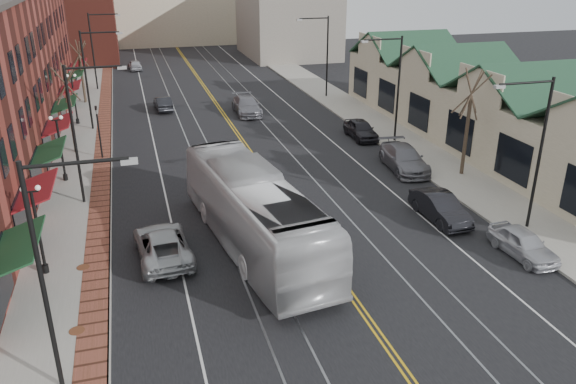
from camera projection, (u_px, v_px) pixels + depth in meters
ground at (376, 331)px, 21.89m from camera, size 160.00×160.00×0.00m
sidewalk_left at (79, 180)px, 36.54m from camera, size 4.00×120.00×0.15m
sidewalk_right at (412, 148)px, 42.65m from camera, size 4.00×120.00×0.15m
building_right at (485, 114)px, 43.33m from camera, size 8.00×36.00×4.60m
backdrop_left at (61, 8)px, 77.17m from camera, size 14.00×18.00×14.00m
backdrop_mid at (170, 15)px, 95.51m from camera, size 22.00×14.00×9.00m
backdrop_right at (287, 17)px, 81.22m from camera, size 12.00×16.00×11.00m
streetlight_l_0 at (53, 256)px, 17.14m from camera, size 3.33×0.25×8.00m
streetlight_l_1 at (81, 121)px, 31.32m from camera, size 3.33×0.25×8.00m
streetlight_l_2 at (91, 70)px, 45.51m from camera, size 3.33×0.25×8.00m
streetlight_l_3 at (96, 43)px, 59.69m from camera, size 3.33×0.25×8.00m
streetlight_r_0 at (535, 140)px, 28.09m from camera, size 3.33×0.25×8.00m
streetlight_r_1 at (394, 79)px, 42.27m from camera, size 3.33×0.25×8.00m
streetlight_r_2 at (323, 48)px, 56.46m from camera, size 3.33×0.25×8.00m
lamppost_l_1 at (39, 232)px, 24.87m from camera, size 0.84×0.28×4.27m
lamppost_l_2 at (61, 150)px, 35.51m from camera, size 0.84×0.28×4.27m
lamppost_l_3 at (75, 100)px, 47.92m from camera, size 0.84×0.28×4.27m
tree_left_near at (70, 107)px, 40.40m from camera, size 1.78×1.37×6.48m
tree_left_far at (81, 71)px, 54.68m from camera, size 1.66×1.28×6.02m
tree_right_mid at (468, 121)px, 36.04m from camera, size 1.90×1.46×6.93m
manhole_mid at (77, 331)px, 21.64m from camera, size 0.60×0.60×0.02m
manhole_far at (83, 267)px, 26.07m from camera, size 0.60×0.60×0.02m
traffic_signal at (99, 128)px, 39.56m from camera, size 0.18×0.15×3.80m
transit_bus at (254, 211)px, 27.54m from camera, size 5.12×14.23×3.88m
parked_suv at (163, 245)px, 26.91m from camera, size 2.78×5.43×1.47m
parked_car_a at (523, 243)px, 27.14m from camera, size 1.76×4.03×1.35m
parked_car_b at (440, 207)px, 30.90m from camera, size 1.64×4.49×1.47m
parked_car_c at (404, 158)px, 38.25m from camera, size 2.80×5.71×1.60m
parked_car_d at (361, 129)px, 44.93m from camera, size 1.87×4.42×1.49m
distant_car_left at (163, 103)px, 53.24m from camera, size 1.65×4.09×1.32m
distant_car_right at (247, 106)px, 51.99m from camera, size 2.34×5.46×1.57m
distant_car_far at (135, 65)px, 72.28m from camera, size 1.91×4.03×1.33m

